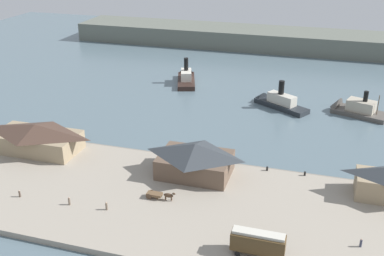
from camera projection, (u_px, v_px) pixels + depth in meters
name	position (u px, v px, depth m)	size (l,w,h in m)	color
ground_plane	(209.00, 157.00, 108.80)	(320.00, 320.00, 0.00)	slate
quay_promenade	(181.00, 204.00, 89.30)	(110.00, 36.00, 1.20)	#9E9384
seawall_edge	(205.00, 162.00, 105.45)	(110.00, 0.80, 1.00)	gray
ferry_shed_west_terminal	(36.00, 137.00, 107.95)	(20.41, 10.37, 6.64)	#998466
ferry_shed_central_terminal	(195.00, 159.00, 97.36)	(15.46, 11.08, 7.16)	brown
street_tram	(258.00, 242.00, 73.54)	(8.74, 2.79, 4.41)	#4C381E
horse_cart	(159.00, 195.00, 89.48)	(5.88, 1.67, 1.87)	brown
pedestrian_walking_west	(107.00, 206.00, 86.07)	(0.42, 0.42, 1.70)	#6B5B4C
pedestrian_by_tram	(20.00, 194.00, 90.20)	(0.37, 0.37, 1.51)	#4C3D33
pedestrian_near_cart	(361.00, 243.00, 76.13)	(0.40, 0.40, 1.61)	#33384C
pedestrian_standing_center	(69.00, 201.00, 87.60)	(0.41, 0.41, 1.68)	#6B5B4C
mooring_post_east	(305.00, 174.00, 98.01)	(0.44, 0.44, 0.90)	black
mooring_post_center_west	(267.00, 169.00, 100.01)	(0.44, 0.44, 0.90)	black
ferry_approaching_east	(352.00, 109.00, 133.35)	(17.85, 11.75, 9.97)	#514C47
ferry_outer_harbor	(276.00, 101.00, 138.34)	(18.51, 13.73, 9.92)	#23282D
ferry_moored_east	(186.00, 77.00, 160.59)	(10.80, 19.24, 10.69)	black
far_headland	(273.00, 39.00, 203.48)	(180.00, 24.00, 8.00)	#60665B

